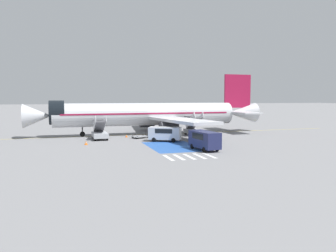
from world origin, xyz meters
TOP-DOWN VIEW (x-y plane):
  - ground_plane at (0.00, 0.00)m, footprint 600.00×600.00m
  - apron_leadline_yellow at (-0.58, -0.41)m, footprint 75.79×1.56m
  - apron_stand_patch_blue at (-0.58, -15.64)m, footprint 6.45×10.12m
  - apron_walkway_bar_0 at (-3.58, -23.42)m, footprint 0.44×3.60m
  - apron_walkway_bar_1 at (-2.38, -23.42)m, footprint 0.44×3.60m
  - apron_walkway_bar_2 at (-1.18, -23.42)m, footprint 0.44×3.60m
  - apron_walkway_bar_3 at (0.02, -23.42)m, footprint 0.44×3.60m
  - apron_walkway_bar_4 at (1.22, -23.42)m, footprint 0.44×3.60m
  - airliner at (0.07, -0.40)m, footprint 42.09×33.68m
  - boarding_stairs_forward at (-9.24, -5.08)m, footprint 2.29×5.26m
  - boarding_stairs_aft at (6.65, -4.80)m, footprint 2.29×5.26m
  - fuel_tanker at (6.35, 21.69)m, footprint 10.51×3.83m
  - service_van_0 at (2.23, -19.60)m, footprint 2.53×5.12m
  - service_van_1 at (-0.22, -10.46)m, footprint 5.06×3.94m
  - baggage_cart at (-2.87, -5.52)m, footprint 2.98×2.41m
  - ground_crew_0 at (2.26, -6.10)m, footprint 0.43×0.49m
  - ground_crew_1 at (0.16, -5.21)m, footprint 0.49×0.41m
  - ground_crew_2 at (0.92, -3.27)m, footprint 0.48×0.46m
  - traffic_cone_0 at (-11.62, -10.76)m, footprint 0.46×0.46m
  - traffic_cone_1 at (-4.82, -3.70)m, footprint 0.42×0.42m

SIDE VIEW (x-z plane):
  - ground_plane at x=0.00m, z-range 0.00..0.00m
  - apron_leadline_yellow at x=-0.58m, z-range 0.00..0.01m
  - apron_stand_patch_blue at x=-0.58m, z-range 0.00..0.01m
  - apron_walkway_bar_0 at x=-3.58m, z-range 0.00..0.01m
  - apron_walkway_bar_1 at x=-2.38m, z-range 0.00..0.01m
  - apron_walkway_bar_2 at x=-1.18m, z-range 0.00..0.01m
  - apron_walkway_bar_3 at x=0.02m, z-range 0.00..0.01m
  - apron_walkway_bar_4 at x=1.22m, z-range 0.00..0.01m
  - traffic_cone_1 at x=-4.82m, z-range 0.00..0.46m
  - traffic_cone_0 at x=-11.62m, z-range 0.00..0.51m
  - baggage_cart at x=-2.87m, z-range -0.18..0.69m
  - ground_crew_0 at x=2.26m, z-range 0.12..1.76m
  - boarding_stairs_forward at x=-9.24m, z-range -0.93..2.86m
  - boarding_stairs_aft at x=6.65m, z-range -1.05..3.05m
  - ground_crew_2 at x=0.92m, z-range 0.14..1.92m
  - ground_crew_1 at x=0.16m, z-range 0.15..2.03m
  - service_van_1 at x=-0.22m, z-range 0.21..2.35m
  - service_van_0 at x=2.23m, z-range 0.22..2.54m
  - fuel_tanker at x=6.35m, z-range 0.01..3.37m
  - airliner at x=0.07m, z-range -1.90..9.01m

